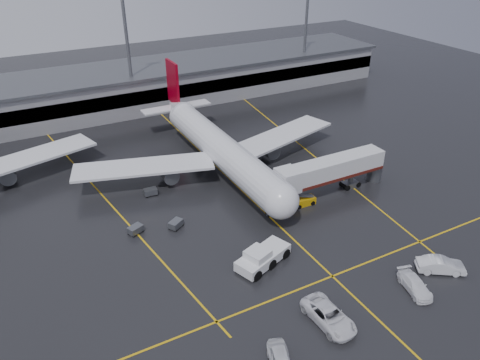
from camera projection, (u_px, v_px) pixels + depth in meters
ground at (245, 194)px, 72.65m from camera, size 220.00×220.00×0.00m
apron_line_centre at (245, 194)px, 72.65m from camera, size 0.25×90.00×0.02m
apron_line_stop at (332, 276)px, 55.71m from camera, size 60.00×0.25×0.02m
apron_line_left at (103, 196)px, 72.14m from camera, size 9.99×69.35×0.02m
apron_line_right at (303, 147)px, 87.74m from camera, size 7.57×69.64×0.02m
terminal at (147, 85)px, 107.45m from camera, size 122.00×19.00×8.60m
light_mast_mid at (128, 48)px, 95.87m from camera, size 3.00×1.20×25.45m
light_mast_right at (306, 28)px, 114.35m from camera, size 3.00×1.20×25.45m
main_airliner at (218, 146)px, 78.07m from camera, size 48.80×45.60×14.10m
jet_bridge at (332, 171)px, 70.99m from camera, size 19.90×3.40×6.05m
pushback_tractor at (262, 257)px, 57.15m from camera, size 8.13×5.43×2.70m
belt_loader at (303, 201)px, 69.60m from camera, size 3.66×1.79×2.29m
service_van_a at (329, 316)px, 48.84m from camera, size 3.41×6.89×1.88m
service_van_b at (415, 285)px, 53.26m from camera, size 3.40×5.67×1.54m
service_van_c at (441, 265)px, 56.03m from camera, size 5.92×4.82×1.90m
baggage_cart_a at (176, 224)px, 64.30m from camera, size 2.39×2.17×1.12m
baggage_cart_b at (135, 229)px, 63.18m from camera, size 2.35×1.99×1.12m
baggage_cart_c at (150, 192)px, 71.99m from camera, size 2.08×1.43×1.12m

